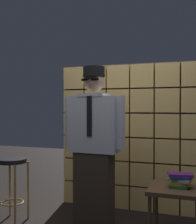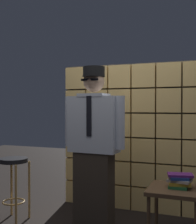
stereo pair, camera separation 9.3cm
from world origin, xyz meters
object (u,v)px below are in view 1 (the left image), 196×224
standing_person (94,145)px  book_stack (180,180)px  bar_stool (12,174)px  side_table (175,195)px

standing_person → book_stack: standing_person is taller
book_stack → bar_stool: bearing=-175.9°
side_table → book_stack: book_stack is taller
side_table → book_stack: (0.04, 0.03, 0.15)m
bar_stool → side_table: bar_stool is taller
standing_person → side_table: 0.99m
standing_person → book_stack: (0.92, 0.05, -0.32)m
standing_person → bar_stool: standing_person is taller
bar_stool → side_table: bearing=3.4°
bar_stool → book_stack: (1.93, 0.14, 0.06)m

